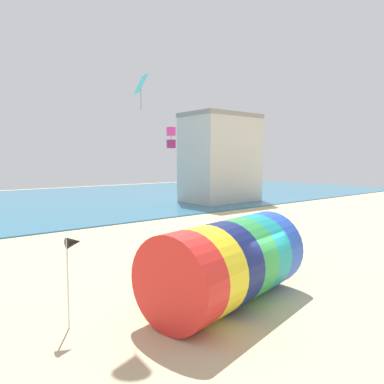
{
  "coord_description": "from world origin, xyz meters",
  "views": [
    {
      "loc": [
        -10.53,
        -8.95,
        5.24
      ],
      "look_at": [
        -1.1,
        2.36,
        3.95
      ],
      "focal_mm": 35.0,
      "sensor_mm": 36.0,
      "label": 1
    }
  ],
  "objects_px": {
    "kite_cyan_diamond": "(141,85)",
    "kite_magenta_box": "(171,138)",
    "giant_inflatable_tube": "(228,263)",
    "beach_flag": "(73,247)",
    "kite_handler": "(278,253)"
  },
  "relations": [
    {
      "from": "giant_inflatable_tube",
      "to": "kite_magenta_box",
      "type": "distance_m",
      "value": 14.2
    },
    {
      "from": "giant_inflatable_tube",
      "to": "beach_flag",
      "type": "relative_size",
      "value": 2.43
    },
    {
      "from": "kite_magenta_box",
      "to": "beach_flag",
      "type": "bearing_deg",
      "value": -138.32
    },
    {
      "from": "kite_cyan_diamond",
      "to": "kite_magenta_box",
      "type": "distance_m",
      "value": 4.46
    },
    {
      "from": "kite_handler",
      "to": "kite_magenta_box",
      "type": "height_order",
      "value": "kite_magenta_box"
    },
    {
      "from": "kite_cyan_diamond",
      "to": "kite_magenta_box",
      "type": "bearing_deg",
      "value": 18.8
    },
    {
      "from": "kite_handler",
      "to": "kite_cyan_diamond",
      "type": "bearing_deg",
      "value": 98.61
    },
    {
      "from": "kite_magenta_box",
      "to": "kite_handler",
      "type": "bearing_deg",
      "value": -98.8
    },
    {
      "from": "giant_inflatable_tube",
      "to": "kite_handler",
      "type": "relative_size",
      "value": 4.04
    },
    {
      "from": "giant_inflatable_tube",
      "to": "kite_magenta_box",
      "type": "bearing_deg",
      "value": 62.24
    },
    {
      "from": "kite_magenta_box",
      "to": "beach_flag",
      "type": "height_order",
      "value": "kite_magenta_box"
    },
    {
      "from": "giant_inflatable_tube",
      "to": "kite_cyan_diamond",
      "type": "distance_m",
      "value": 13.84
    },
    {
      "from": "kite_cyan_diamond",
      "to": "beach_flag",
      "type": "distance_m",
      "value": 14.06
    },
    {
      "from": "kite_handler",
      "to": "beach_flag",
      "type": "distance_m",
      "value": 9.7
    },
    {
      "from": "kite_handler",
      "to": "kite_cyan_diamond",
      "type": "xyz_separation_m",
      "value": [
        -1.43,
        9.46,
        8.92
      ]
    }
  ]
}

